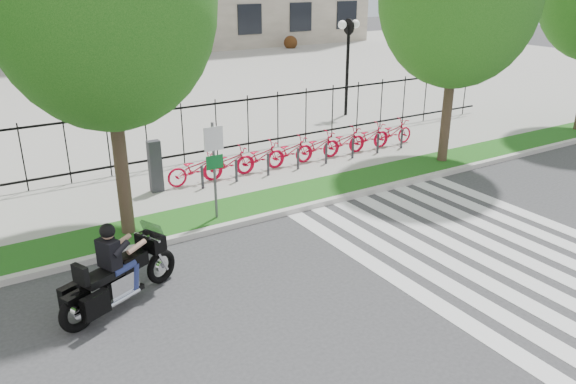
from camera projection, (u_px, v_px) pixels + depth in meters
ground at (309, 309)px, 10.74m from camera, size 120.00×120.00×0.00m
curb at (218, 229)px, 13.96m from camera, size 60.00×0.20×0.15m
grass_verge at (204, 217)px, 14.63m from camera, size 60.00×1.50×0.15m
sidewalk at (169, 188)px, 16.61m from camera, size 60.00×3.50×0.15m
plaza at (54, 91)px, 30.51m from camera, size 80.00×34.00×0.10m
crosswalk_stripes at (481, 248)px, 13.10m from camera, size 5.70×8.00×0.01m
iron_fence at (147, 139)px, 17.60m from camera, size 30.00×0.06×2.00m
lamp_post_right at (348, 44)px, 23.99m from camera, size 1.06×0.70×4.25m
street_tree_1 at (103, 1)px, 11.70m from camera, size 4.81×4.81×8.10m
bike_share_station at (302, 149)px, 18.43m from camera, size 9.95×0.84×1.50m
sign_pole_regulatory at (214, 159)px, 13.84m from camera, size 0.50×0.09×2.50m
motorcycle_rider at (120, 272)px, 10.64m from camera, size 2.59×1.47×2.14m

